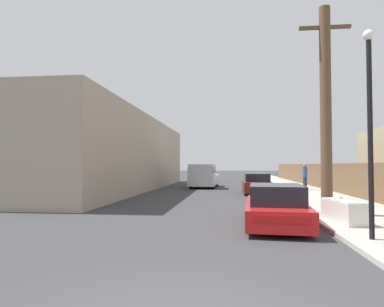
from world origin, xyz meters
name	(u,v)px	position (x,y,z in m)	size (l,w,h in m)	color
sidewalk_curb	(292,188)	(5.30, 23.50, 0.06)	(4.20, 63.00, 0.12)	#ADA89E
discarded_fridge	(344,211)	(3.94, 6.84, 0.46)	(0.96, 1.86, 0.70)	silver
parked_sports_car_red	(276,207)	(1.90, 6.76, 0.58)	(2.07, 4.70, 1.27)	red
car_parked_mid	(256,184)	(2.20, 18.62, 0.62)	(1.77, 4.56, 1.32)	#5B1E19
pickup_truck	(204,176)	(-1.65, 23.82, 0.95)	(2.27, 5.54, 1.91)	silver
utility_pole	(326,108)	(3.90, 8.54, 3.90)	(1.80, 0.39, 7.42)	brown
street_lamp	(370,117)	(3.81, 4.47, 2.99)	(0.26, 0.26, 4.98)	black
wooden_fence	(321,176)	(7.25, 22.53, 1.04)	(0.08, 44.70, 1.84)	brown
building_left_block	(111,154)	(-8.68, 21.53, 2.70)	(7.00, 25.75, 5.39)	tan
pedestrian	(305,176)	(5.79, 21.09, 1.07)	(0.34, 0.34, 1.83)	#282D42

